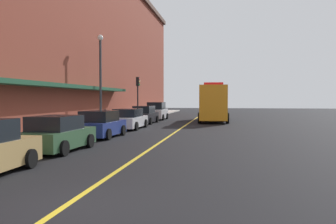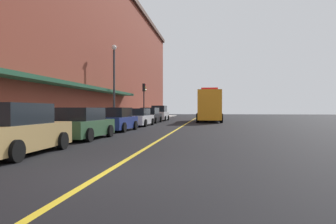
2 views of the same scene
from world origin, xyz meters
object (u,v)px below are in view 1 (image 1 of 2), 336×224
parked_car_2 (100,125)px  street_lamp_left (100,71)px  parked_car_3 (129,119)px  parked_car_4 (144,115)px  utility_truck (214,103)px  traffic_light_near (138,90)px  parked_car_1 (57,134)px  parked_car_5 (157,112)px  parking_meter_0 (105,115)px  parking_meter_2 (17,128)px

parked_car_2 → street_lamp_left: 7.18m
parked_car_3 → parked_car_4: parked_car_4 is taller
utility_truck → traffic_light_near: bearing=-79.7°
parked_car_1 → traffic_light_near: bearing=6.0°
parked_car_5 → parking_meter_0: parked_car_5 is taller
parking_meter_0 → utility_truck: bearing=56.4°
parked_car_1 → parking_meter_0: parked_car_1 is taller
parked_car_3 → street_lamp_left: (-2.09, -0.37, 3.67)m
parked_car_4 → parked_car_5: 6.09m
utility_truck → parked_car_2: bearing=-21.7°
parked_car_1 → parked_car_5: (-0.15, 23.99, 0.15)m
utility_truck → parking_meter_0: (-7.56, -11.38, -0.74)m
parked_car_1 → parking_meter_2: bearing=117.1°
parked_car_3 → traffic_light_near: bearing=9.7°
parked_car_2 → traffic_light_near: size_ratio=0.99×
utility_truck → street_lamp_left: bearing=-38.8°
parked_car_3 → parking_meter_2: size_ratio=3.68×
street_lamp_left → traffic_light_near: bearing=85.8°
parked_car_2 → parked_car_4: size_ratio=0.88×
parking_meter_2 → street_lamp_left: size_ratio=0.19×
parked_car_1 → street_lamp_left: (-2.08, 11.49, 3.66)m
parked_car_1 → parking_meter_0: bearing=9.9°
parked_car_2 → traffic_light_near: (-1.38, 14.94, 2.41)m
parked_car_2 → parked_car_5: parked_car_5 is taller
parked_car_5 → utility_truck: (6.22, -1.83, 0.92)m
parked_car_3 → utility_truck: 12.00m
traffic_light_near → parking_meter_2: bearing=-90.2°
parked_car_1 → parking_meter_2: (-1.48, -0.69, 0.32)m
parked_car_2 → street_lamp_left: street_lamp_left is taller
parked_car_1 → parked_car_2: 5.66m
parked_car_4 → parking_meter_2: 18.64m
parked_car_4 → parking_meter_2: (-1.34, -18.59, 0.29)m
parking_meter_2 → traffic_light_near: traffic_light_near is taller
parked_car_2 → parked_car_5: 18.33m
parked_car_1 → utility_truck: (6.08, 22.16, 1.06)m
parked_car_5 → parking_meter_0: (-1.33, -13.21, 0.18)m
parked_car_1 → parked_car_3: 11.86m
parking_meter_0 → parked_car_2: bearing=-74.3°
parked_car_3 → utility_truck: size_ratio=0.51×
parked_car_3 → parked_car_5: parked_car_5 is taller
parked_car_3 → traffic_light_near: (-1.43, 8.74, 2.42)m
street_lamp_left → traffic_light_near: street_lamp_left is taller
parking_meter_2 → parked_car_4: bearing=85.9°
parked_car_4 → traffic_light_near: traffic_light_near is taller
utility_truck → parked_car_4: bearing=-57.0°
parking_meter_0 → parked_car_5: bearing=84.2°
parked_car_2 → parked_car_3: (0.05, 6.20, -0.02)m
parking_meter_2 → parked_car_1: bearing=25.0°
traffic_light_near → parked_car_2: bearing=-84.7°
parked_car_5 → street_lamp_left: size_ratio=0.64×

